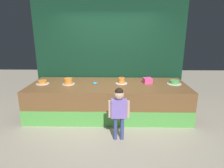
# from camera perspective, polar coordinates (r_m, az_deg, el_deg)

# --- Properties ---
(ground_plane) EXTENTS (12.00, 12.00, 0.00)m
(ground_plane) POSITION_cam_1_polar(r_m,az_deg,el_deg) (4.26, -1.41, -12.56)
(ground_plane) COLOR #ADA38E
(stage_platform) EXTENTS (3.75, 1.37, 0.76)m
(stage_platform) POSITION_cam_1_polar(r_m,az_deg,el_deg) (4.71, -1.09, -4.58)
(stage_platform) COLOR brown
(stage_platform) RESTS_ON ground_plane
(curtain_backdrop) EXTENTS (3.98, 0.08, 2.82)m
(curtain_backdrop) POSITION_cam_1_polar(r_m,az_deg,el_deg) (5.23, -0.82, 9.14)
(curtain_backdrop) COLOR #113823
(curtain_backdrop) RESTS_ON ground_plane
(child_figure) EXTENTS (0.40, 0.18, 1.03)m
(child_figure) POSITION_cam_1_polar(r_m,az_deg,el_deg) (3.53, 2.07, -6.83)
(child_figure) COLOR #3F4C8C
(child_figure) RESTS_ON ground_plane
(pink_box) EXTENTS (0.23, 0.23, 0.13)m
(pink_box) POSITION_cam_1_polar(r_m,az_deg,el_deg) (4.75, 10.53, 1.03)
(pink_box) COLOR #F94C9B
(pink_box) RESTS_ON stage_platform
(donut) EXTENTS (0.12, 0.12, 0.03)m
(donut) POSITION_cam_1_polar(r_m,az_deg,el_deg) (4.63, -5.05, 0.19)
(donut) COLOR #3399D8
(donut) RESTS_ON stage_platform
(cake_far_left) EXTENTS (0.31, 0.31, 0.08)m
(cake_far_left) POSITION_cam_1_polar(r_m,az_deg,el_deg) (4.92, -19.99, 0.47)
(cake_far_left) COLOR silver
(cake_far_left) RESTS_ON stage_platform
(cake_center_left) EXTENTS (0.30, 0.30, 0.15)m
(cake_center_left) POSITION_cam_1_polar(r_m,az_deg,el_deg) (4.69, -12.86, 0.74)
(cake_center_left) COLOR silver
(cake_center_left) RESTS_ON stage_platform
(cake_center_right) EXTENTS (0.29, 0.29, 0.18)m
(cake_center_right) POSITION_cam_1_polar(r_m,az_deg,el_deg) (4.65, 2.85, 0.92)
(cake_center_right) COLOR white
(cake_center_right) RESTS_ON stage_platform
(cake_far_right) EXTENTS (0.34, 0.34, 0.09)m
(cake_far_right) POSITION_cam_1_polar(r_m,az_deg,el_deg) (4.85, 18.07, 0.48)
(cake_far_right) COLOR white
(cake_far_right) RESTS_ON stage_platform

